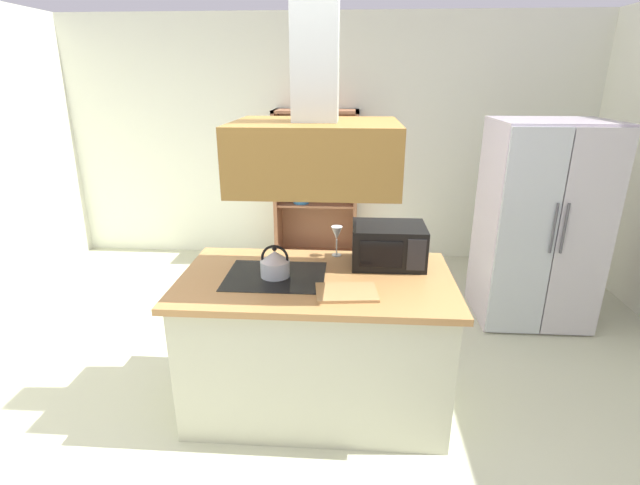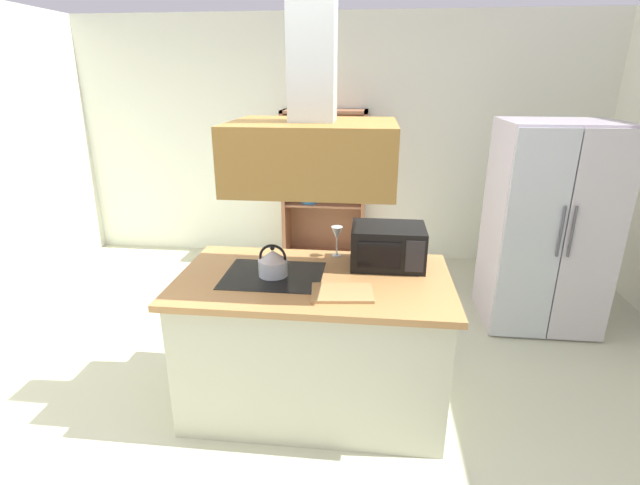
{
  "view_description": "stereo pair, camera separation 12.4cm",
  "coord_description": "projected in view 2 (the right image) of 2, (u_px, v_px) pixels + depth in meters",
  "views": [
    {
      "loc": [
        0.31,
        -2.42,
        2.05
      ],
      "look_at": [
        0.11,
        0.52,
        1.0
      ],
      "focal_mm": 26.26,
      "sensor_mm": 36.0,
      "label": 1
    },
    {
      "loc": [
        0.43,
        -2.41,
        2.05
      ],
      "look_at": [
        0.11,
        0.52,
        1.0
      ],
      "focal_mm": 26.26,
      "sensor_mm": 36.0,
      "label": 2
    }
  ],
  "objects": [
    {
      "name": "kitchen_island",
      "position": [
        314.0,
        341.0,
        2.98
      ],
      "size": [
        1.66,
        0.94,
        0.9
      ],
      "color": "#BBBC9E",
      "rests_on": "ground"
    },
    {
      "name": "refrigerator",
      "position": [
        547.0,
        227.0,
        3.9
      ],
      "size": [
        0.9,
        0.77,
        1.73
      ],
      "color": "#BEB2C3",
      "rests_on": "ground"
    },
    {
      "name": "dish_cabinet",
      "position": [
        324.0,
        196.0,
        5.34
      ],
      "size": [
        0.92,
        0.4,
        1.71
      ],
      "color": "brown",
      "rests_on": "ground"
    },
    {
      "name": "kettle",
      "position": [
        273.0,
        263.0,
        2.83
      ],
      "size": [
        0.18,
        0.18,
        0.2
      ],
      "color": "#B0BAC5",
      "rests_on": "kitchen_island"
    },
    {
      "name": "range_hood",
      "position": [
        313.0,
        134.0,
        2.55
      ],
      "size": [
        0.9,
        0.7,
        1.24
      ],
      "color": "brown"
    },
    {
      "name": "wall_back",
      "position": [
        334.0,
        141.0,
        5.34
      ],
      "size": [
        6.0,
        0.12,
        2.7
      ],
      "primitive_type": "cube",
      "color": "silver",
      "rests_on": "ground"
    },
    {
      "name": "ground_plane",
      "position": [
        294.0,
        417.0,
        2.98
      ],
      "size": [
        7.8,
        7.8,
        0.0
      ],
      "primitive_type": "plane",
      "color": "beige"
    },
    {
      "name": "wine_glass_on_counter",
      "position": [
        337.0,
        234.0,
        3.12
      ],
      "size": [
        0.08,
        0.08,
        0.21
      ],
      "color": "silver",
      "rests_on": "kitchen_island"
    },
    {
      "name": "cutting_board",
      "position": [
        342.0,
        293.0,
        2.61
      ],
      "size": [
        0.36,
        0.27,
        0.02
      ],
      "primitive_type": "cube",
      "rotation": [
        0.0,
        0.0,
        0.1
      ],
      "color": "#A67E4C",
      "rests_on": "kitchen_island"
    },
    {
      "name": "microwave",
      "position": [
        388.0,
        246.0,
        2.98
      ],
      "size": [
        0.46,
        0.35,
        0.26
      ],
      "color": "black",
      "rests_on": "kitchen_island"
    }
  ]
}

